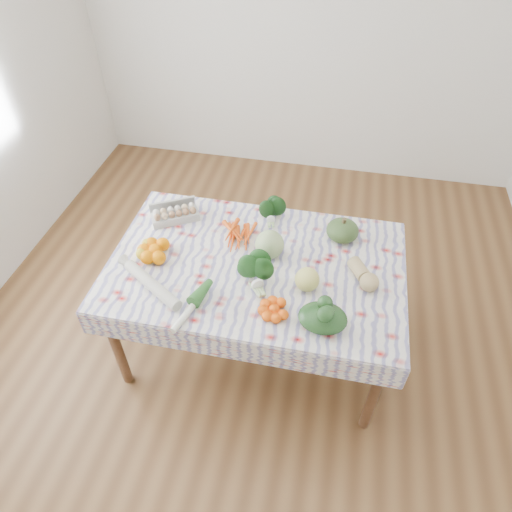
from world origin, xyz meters
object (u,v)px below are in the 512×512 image
cabbage (270,244)px  butternut_squash (364,274)px  dining_table (256,274)px  kabocha_squash (342,230)px  grapefruit (307,279)px  egg_carton (175,215)px

cabbage → butternut_squash: bearing=-9.8°
dining_table → butternut_squash: bearing=-1.0°
kabocha_squash → grapefruit: 0.46m
kabocha_squash → butternut_squash: (0.14, -0.32, -0.01)m
kabocha_squash → cabbage: cabbage is taller
egg_carton → grapefruit: bearing=-54.3°
dining_table → cabbage: (0.06, 0.08, 0.17)m
egg_carton → dining_table: bearing=-55.3°
cabbage → egg_carton: bearing=163.1°
dining_table → grapefruit: (0.30, -0.13, 0.15)m
butternut_squash → grapefruit: 0.32m
egg_carton → butternut_squash: (1.16, -0.28, 0.01)m
cabbage → butternut_squash: 0.54m
dining_table → grapefruit: size_ratio=12.18×
dining_table → egg_carton: egg_carton is taller
cabbage → grapefruit: cabbage is taller
kabocha_squash → cabbage: 0.46m
dining_table → grapefruit: 0.36m
grapefruit → butternut_squash: bearing=21.7°
egg_carton → kabocha_squash: bearing=-27.5°
cabbage → butternut_squash: cabbage is taller
cabbage → grapefruit: bearing=-41.0°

